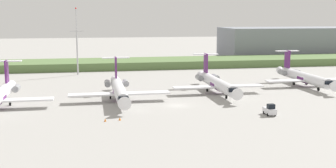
% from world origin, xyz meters
% --- Properties ---
extents(ground_plane, '(500.00, 500.00, 0.00)m').
position_xyz_m(ground_plane, '(0.00, 30.00, 0.00)').
color(ground_plane, '#9E9B96').
extents(grass_berm, '(320.00, 20.00, 2.80)m').
position_xyz_m(grass_berm, '(0.00, 69.91, 1.40)').
color(grass_berm, '#597542').
rests_on(grass_berm, ground).
extents(regional_jet_second, '(22.81, 31.00, 9.00)m').
position_xyz_m(regional_jet_second, '(-11.97, 7.97, 2.54)').
color(regional_jet_second, white).
rests_on(regional_jet_second, ground).
extents(regional_jet_third, '(22.81, 31.00, 9.00)m').
position_xyz_m(regional_jet_third, '(12.89, 13.29, 2.54)').
color(regional_jet_third, white).
rests_on(regional_jet_third, ground).
extents(regional_jet_fourth, '(22.81, 31.00, 9.00)m').
position_xyz_m(regional_jet_fourth, '(39.59, 19.04, 2.54)').
color(regional_jet_fourth, white).
rests_on(regional_jet_fourth, ground).
extents(antenna_mast, '(4.40, 0.50, 21.74)m').
position_xyz_m(antenna_mast, '(-22.26, 52.68, 9.05)').
color(antenna_mast, '#B2B2B7').
rests_on(antenna_mast, ground).
extents(distant_hangar, '(66.32, 26.15, 13.56)m').
position_xyz_m(distant_hangar, '(75.14, 96.64, 6.78)').
color(distant_hangar, gray).
rests_on(distant_hangar, ground).
extents(baggage_tug, '(1.72, 3.20, 2.30)m').
position_xyz_m(baggage_tug, '(16.13, -12.08, 1.00)').
color(baggage_tug, silver).
rests_on(baggage_tug, ground).
extents(safety_cone_front_marker, '(0.44, 0.44, 0.55)m').
position_xyz_m(safety_cone_front_marker, '(-15.90, -11.46, 0.28)').
color(safety_cone_front_marker, orange).
rests_on(safety_cone_front_marker, ground).
extents(safety_cone_mid_marker, '(0.44, 0.44, 0.55)m').
position_xyz_m(safety_cone_mid_marker, '(-13.18, -11.04, 0.28)').
color(safety_cone_mid_marker, orange).
rests_on(safety_cone_mid_marker, ground).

